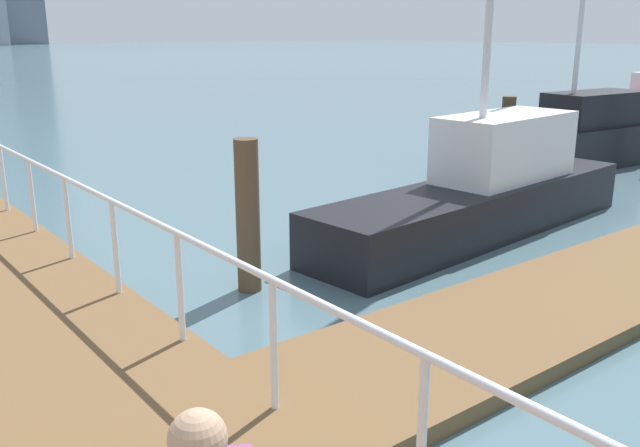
% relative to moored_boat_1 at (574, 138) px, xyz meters
% --- Properties ---
extents(ground_plane, '(300.00, 300.00, 0.00)m').
position_rel_moored_boat_1_xyz_m(ground_plane, '(-9.10, 9.05, -0.70)').
color(ground_plane, slate).
extents(floating_dock, '(10.66, 2.00, 0.18)m').
position_rel_moored_boat_1_xyz_m(floating_dock, '(-7.27, -4.93, -0.61)').
color(floating_dock, brown).
rests_on(floating_dock, ground_plane).
extents(boardwalk_railing, '(0.06, 29.15, 1.08)m').
position_rel_moored_boat_1_xyz_m(boardwalk_railing, '(-12.25, 0.13, 0.53)').
color(boardwalk_railing, white).
rests_on(boardwalk_railing, boardwalk).
extents(dock_piling_0, '(0.30, 0.30, 1.82)m').
position_rel_moored_boat_1_xyz_m(dock_piling_0, '(-2.39, 0.16, 0.21)').
color(dock_piling_0, '#473826').
rests_on(dock_piling_0, ground_plane).
extents(dock_piling_2, '(0.30, 0.30, 1.95)m').
position_rel_moored_boat_1_xyz_m(dock_piling_2, '(-10.51, -2.11, 0.27)').
color(dock_piling_2, brown).
rests_on(dock_piling_2, ground_plane).
extents(moored_boat_1, '(7.46, 2.16, 9.59)m').
position_rel_moored_boat_1_xyz_m(moored_boat_1, '(0.00, 0.00, 0.00)').
color(moored_boat_1, black).
rests_on(moored_boat_1, ground_plane).
extents(moored_boat_2, '(6.87, 2.08, 6.81)m').
position_rel_moored_boat_1_xyz_m(moored_boat_2, '(-6.03, -2.21, -0.00)').
color(moored_boat_2, black).
rests_on(moored_boat_2, ground_plane).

